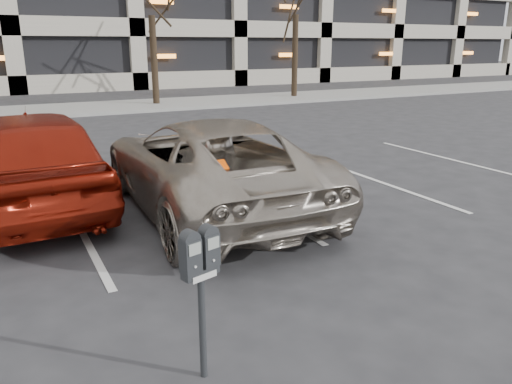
# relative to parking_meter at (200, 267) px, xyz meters

# --- Properties ---
(ground) EXTENTS (140.00, 140.00, 0.00)m
(ground) POSITION_rel_parking_meter_xyz_m (1.06, 2.08, -0.96)
(ground) COLOR #28282B
(ground) RESTS_ON ground
(sidewalk) EXTENTS (80.00, 4.00, 0.12)m
(sidewalk) POSITION_rel_parking_meter_xyz_m (1.06, 18.08, -0.90)
(sidewalk) COLOR gray
(sidewalk) RESTS_ON ground
(stall_lines) EXTENTS (16.90, 5.20, 0.00)m
(stall_lines) POSITION_rel_parking_meter_xyz_m (-0.34, 4.38, -0.95)
(stall_lines) COLOR silver
(stall_lines) RESTS_ON ground
(parking_meter) EXTENTS (0.34, 0.20, 1.25)m
(parking_meter) POSITION_rel_parking_meter_xyz_m (0.00, 0.00, 0.00)
(parking_meter) COLOR black
(parking_meter) RESTS_ON ground
(suv_silver) EXTENTS (2.65, 5.41, 1.48)m
(suv_silver) POSITION_rel_parking_meter_xyz_m (1.69, 3.95, -0.22)
(suv_silver) COLOR #ADA293
(suv_silver) RESTS_ON ground
(car_red) EXTENTS (2.12, 4.90, 1.65)m
(car_red) POSITION_rel_parking_meter_xyz_m (-0.78, 5.38, -0.14)
(car_red) COLOR maroon
(car_red) RESTS_ON ground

